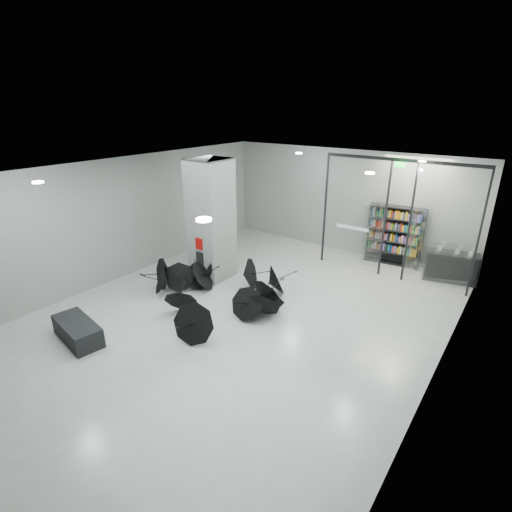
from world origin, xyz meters
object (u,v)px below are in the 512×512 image
Objects in this scene: bench at (78,331)px; umbrella_cluster at (218,293)px; bookshelf at (394,236)px; shop_counter at (451,267)px; column at (211,220)px.

umbrella_cluster is (1.55, 3.60, 0.05)m from bench.
bookshelf reaches higher than shop_counter.
bench is at bearing -113.30° from umbrella_cluster.
column is 2.44× the size of shop_counter.
umbrella_cluster is (-3.19, -6.11, -0.78)m from bookshelf.
umbrella_cluster is at bearing 76.18° from bench.
shop_counter is at bearing 33.30° from column.
bench is at bearing -123.01° from bookshelf.
bench is 0.32× the size of umbrella_cluster.
shop_counter is at bearing 47.58° from umbrella_cluster.
bookshelf is at bearing 45.73° from column.
shop_counter is 7.81m from umbrella_cluster.
bench is 11.58m from shop_counter.
bookshelf is at bearing 73.44° from bench.
column reaches higher than bench.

